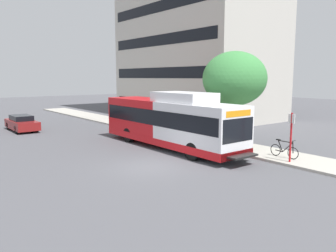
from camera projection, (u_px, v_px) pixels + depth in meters
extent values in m
plane|color=#4C4C51|center=(86.00, 143.00, 23.61)|extent=(120.00, 120.00, 0.00)
cube|color=#A8A399|center=(180.00, 135.00, 26.31)|extent=(3.00, 56.00, 0.14)
cube|color=white|center=(199.00, 127.00, 19.67)|extent=(2.54, 5.80, 2.73)
cube|color=red|center=(144.00, 118.00, 24.19)|extent=(2.54, 5.80, 2.73)
cube|color=red|center=(169.00, 139.00, 22.09)|extent=(2.57, 11.60, 0.44)
cube|color=black|center=(169.00, 116.00, 21.88)|extent=(2.58, 11.25, 0.96)
cube|color=black|center=(238.00, 130.00, 17.42)|extent=(2.34, 0.10, 1.24)
cube|color=orange|center=(238.00, 113.00, 17.28)|extent=(1.91, 0.08, 0.32)
cube|color=white|center=(183.00, 97.00, 20.56)|extent=(2.16, 4.06, 0.60)
cube|color=black|center=(243.00, 156.00, 17.30)|extent=(1.78, 0.60, 0.10)
cylinder|color=black|center=(193.00, 151.00, 18.61)|extent=(0.30, 1.00, 1.00)
cylinder|color=black|center=(221.00, 146.00, 19.99)|extent=(0.30, 1.00, 1.00)
cylinder|color=black|center=(128.00, 135.00, 23.90)|extent=(0.30, 1.00, 1.00)
cylinder|color=black|center=(154.00, 132.00, 25.27)|extent=(0.30, 1.00, 1.00)
cylinder|color=red|center=(291.00, 138.00, 17.60)|extent=(0.10, 0.10, 2.60)
cube|color=white|center=(292.00, 119.00, 17.45)|extent=(0.04, 0.36, 0.48)
torus|color=black|center=(293.00, 153.00, 18.31)|extent=(0.04, 0.66, 0.66)
torus|color=black|center=(276.00, 150.00, 19.17)|extent=(0.04, 0.66, 0.66)
cylinder|color=black|center=(288.00, 147.00, 18.54)|extent=(0.05, 0.64, 0.64)
cylinder|color=black|center=(280.00, 146.00, 18.89)|extent=(0.05, 0.34, 0.62)
cylinder|color=black|center=(285.00, 142.00, 18.62)|extent=(0.05, 0.90, 0.05)
cylinder|color=black|center=(279.00, 151.00, 18.99)|extent=(0.05, 0.45, 0.08)
cylinder|color=black|center=(293.00, 147.00, 18.28)|extent=(0.05, 0.10, 0.67)
cylinder|color=black|center=(293.00, 141.00, 18.25)|extent=(0.52, 0.03, 0.03)
cube|color=black|center=(278.00, 140.00, 18.96)|extent=(0.12, 0.24, 0.06)
cylinder|color=#4C3823|center=(233.00, 123.00, 22.82)|extent=(0.28, 0.28, 2.74)
ellipsoid|color=#3D8442|center=(234.00, 79.00, 22.40)|extent=(4.25, 4.25, 3.61)
cube|color=maroon|center=(22.00, 124.00, 28.92)|extent=(1.80, 4.50, 0.70)
cube|color=black|center=(21.00, 118.00, 28.93)|extent=(1.48, 2.34, 0.56)
cylinder|color=black|center=(16.00, 130.00, 27.41)|extent=(0.20, 0.64, 0.64)
cylinder|color=black|center=(37.00, 128.00, 28.39)|extent=(0.20, 0.64, 0.64)
cylinder|color=black|center=(8.00, 126.00, 29.52)|extent=(0.20, 0.64, 0.64)
cylinder|color=black|center=(27.00, 124.00, 30.49)|extent=(0.20, 0.64, 0.64)
cube|color=black|center=(196.00, 102.00, 38.98)|extent=(10.55, 16.66, 1.10)
cube|color=black|center=(196.00, 73.00, 38.50)|extent=(10.55, 16.66, 1.10)
cube|color=black|center=(196.00, 43.00, 38.02)|extent=(10.55, 16.66, 1.10)
cube|color=black|center=(197.00, 13.00, 37.54)|extent=(10.55, 16.66, 1.10)
cylinder|color=#B7B7BC|center=(156.00, 87.00, 51.84)|extent=(1.10, 1.10, 6.08)
cylinder|color=#B7B7BC|center=(156.00, 47.00, 50.97)|extent=(0.91, 0.91, 6.08)
cylinder|color=#B7B7BC|center=(156.00, 5.00, 50.09)|extent=(0.72, 0.72, 6.08)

